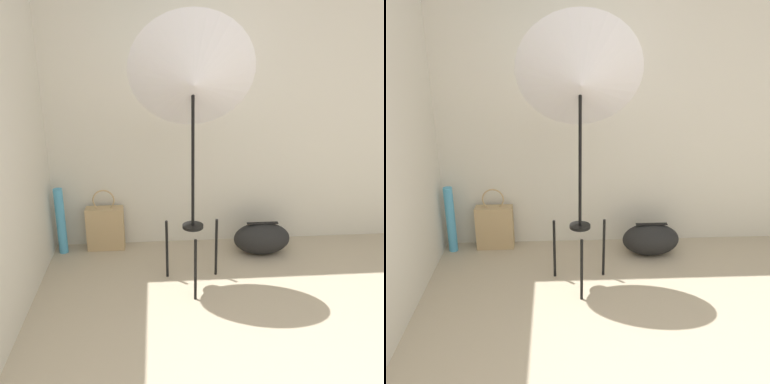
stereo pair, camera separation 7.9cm
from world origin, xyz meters
The scene contains 5 objects.
wall_back centered at (0.00, 2.62, 1.30)m, with size 8.00×0.05×2.60m.
photo_umbrella centered at (-0.46, 1.89, 1.47)m, with size 0.83×0.50×1.90m.
tote_bag centered at (-1.16, 2.50, 0.19)m, with size 0.31×0.12×0.53m.
duffel_bag centered at (0.15, 2.31, 0.13)m, with size 0.47×0.27×0.28m.
paper_roll centered at (-1.51, 2.46, 0.28)m, with size 0.07×0.07×0.57m.
Camera 2 is at (-0.62, -1.00, 1.78)m, focal length 42.00 mm.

